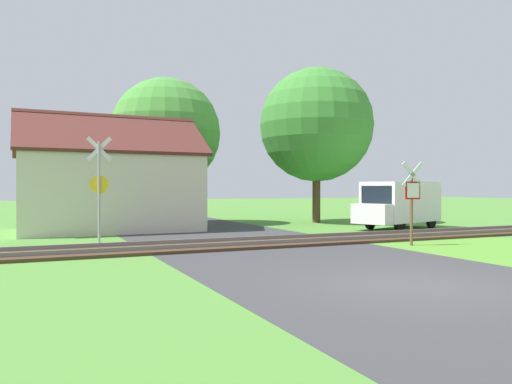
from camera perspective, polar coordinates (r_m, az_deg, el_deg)
ground_plane at (r=10.58m, az=17.36°, el=-10.11°), size 160.00×160.00×0.00m
road_asphalt at (r=12.13m, az=11.02°, el=-8.73°), size 7.58×80.00×0.01m
rail_track at (r=17.08m, az=-0.16°, el=-5.88°), size 60.00×2.60×0.22m
stop_sign_near at (r=17.61m, az=17.41°, el=-0.50°), size 0.88×0.15×2.84m
crossing_sign_far at (r=18.35m, az=-17.49°, el=1.04°), size 0.86×0.22×3.76m
house at (r=23.96m, az=-16.46°, el=0.36°), size 8.19×5.96×5.36m
tree_right at (r=28.65m, az=6.92°, el=7.60°), size 6.42×6.42×8.74m
tree_center at (r=27.66m, az=-10.25°, el=6.68°), size 5.91×5.91×7.92m
mail_truck at (r=24.78m, az=16.06°, el=-1.21°), size 5.23×3.32×2.24m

